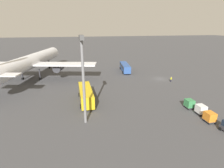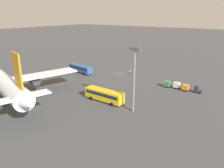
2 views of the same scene
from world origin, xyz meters
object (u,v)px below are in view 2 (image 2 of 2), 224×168
at_px(cargo_cart_white, 177,85).
at_px(shuttle_bus_far, 104,95).
at_px(baggage_tug, 197,90).
at_px(cargo_cart_green, 167,84).
at_px(worker_person, 130,72).
at_px(cargo_cart_orange, 185,87).
at_px(shuttle_bus_near, 80,68).

bearing_deg(cargo_cart_white, shuttle_bus_far, 60.75).
xyz_separation_m(baggage_tug, cargo_cart_green, (9.66, 0.40, 0.25)).
relative_size(worker_person, cargo_cart_orange, 0.84).
distance_m(worker_person, cargo_cart_orange, 26.12).
bearing_deg(shuttle_bus_near, baggage_tug, -166.41).
xyz_separation_m(shuttle_bus_near, baggage_tug, (-46.34, -3.62, -0.91)).
xyz_separation_m(shuttle_bus_near, cargo_cart_green, (-36.68, -3.22, -0.66)).
relative_size(worker_person, cargo_cart_green, 0.84).
relative_size(shuttle_bus_far, baggage_tug, 4.76).
height_order(baggage_tug, cargo_cart_white, baggage_tug).
height_order(baggage_tug, cargo_cart_orange, baggage_tug).
xyz_separation_m(shuttle_bus_far, worker_person, (9.36, -29.23, -1.10)).
height_order(shuttle_bus_near, shuttle_bus_far, shuttle_bus_far).
relative_size(baggage_tug, cargo_cart_green, 1.22).
bearing_deg(shuttle_bus_far, worker_person, -71.28).
xyz_separation_m(cargo_cart_white, cargo_cart_green, (3.10, 0.45, 0.00)).
distance_m(shuttle_bus_near, cargo_cart_white, 39.95).
bearing_deg(baggage_tug, cargo_cart_orange, 3.40).
distance_m(baggage_tug, cargo_cart_green, 9.67).
distance_m(shuttle_bus_far, cargo_cart_white, 25.84).
xyz_separation_m(worker_person, cargo_cart_green, (-18.88, 7.15, 0.32)).
height_order(baggage_tug, cargo_cart_green, baggage_tug).
bearing_deg(cargo_cart_orange, cargo_cart_green, -1.61).
relative_size(cargo_cart_orange, cargo_cart_white, 1.00).
bearing_deg(worker_person, baggage_tug, 166.70).
bearing_deg(worker_person, cargo_cart_green, 159.26).
xyz_separation_m(shuttle_bus_far, cargo_cart_orange, (-15.72, -21.91, -0.78)).
bearing_deg(shuttle_bus_far, cargo_cart_orange, -124.69).
distance_m(shuttle_bus_near, baggage_tug, 46.49).
distance_m(shuttle_bus_far, baggage_tug, 29.57).
bearing_deg(cargo_cart_orange, shuttle_bus_near, 4.06).
distance_m(worker_person, cargo_cart_white, 22.97).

